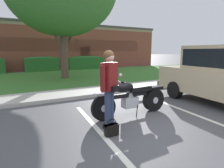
% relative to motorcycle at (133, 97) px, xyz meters
% --- Properties ---
extents(ground_plane, '(140.00, 140.00, 0.00)m').
position_rel_motorcycle_xyz_m(ground_plane, '(-0.15, -1.02, -0.48)').
color(ground_plane, '#4C4C51').
extents(curb_strip, '(60.00, 0.20, 0.12)m').
position_rel_motorcycle_xyz_m(curb_strip, '(-0.15, 2.40, -0.42)').
color(curb_strip, '#B7B2A8').
rests_on(curb_strip, ground).
extents(concrete_walk, '(60.00, 1.50, 0.08)m').
position_rel_motorcycle_xyz_m(concrete_walk, '(-0.15, 3.25, -0.44)').
color(concrete_walk, '#B7B2A8').
rests_on(concrete_walk, ground).
extents(grass_lawn, '(60.00, 8.26, 0.06)m').
position_rel_motorcycle_xyz_m(grass_lawn, '(-0.15, 8.13, -0.45)').
color(grass_lawn, '#3D752D').
rests_on(grass_lawn, ground).
extents(stall_stripe_0, '(0.60, 4.39, 0.01)m').
position_rel_motorcycle_xyz_m(stall_stripe_0, '(-1.30, -0.82, -0.48)').
color(stall_stripe_0, silver).
rests_on(stall_stripe_0, ground).
extents(stall_stripe_1, '(0.60, 4.39, 0.01)m').
position_rel_motorcycle_xyz_m(stall_stripe_1, '(1.44, -0.82, -0.48)').
color(stall_stripe_1, silver).
rests_on(stall_stripe_1, ground).
extents(motorcycle, '(2.24, 0.82, 1.18)m').
position_rel_motorcycle_xyz_m(motorcycle, '(0.00, 0.00, 0.00)').
color(motorcycle, black).
rests_on(motorcycle, ground).
extents(rider_person, '(0.51, 0.40, 1.70)m').
position_rel_motorcycle_xyz_m(rider_person, '(-0.98, -0.47, 0.51)').
color(rider_person, black).
rests_on(rider_person, ground).
extents(handbag, '(0.28, 0.13, 0.36)m').
position_rel_motorcycle_xyz_m(handbag, '(-1.14, -0.86, -0.34)').
color(handbag, black).
rests_on(handbag, ground).
extents(hedge_center_right, '(2.67, 0.90, 1.24)m').
position_rel_motorcycle_xyz_m(hedge_center_right, '(-0.14, 12.52, 0.17)').
color(hedge_center_right, '#286028').
rests_on(hedge_center_right, ground).
extents(hedge_right, '(3.39, 0.90, 1.24)m').
position_rel_motorcycle_xyz_m(hedge_right, '(3.75, 12.52, 0.17)').
color(hedge_right, '#286028').
rests_on(hedge_right, ground).
extents(brick_building, '(27.55, 11.50, 4.18)m').
position_rel_motorcycle_xyz_m(brick_building, '(-1.45, 19.05, 1.61)').
color(brick_building, brown).
rests_on(brick_building, ground).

